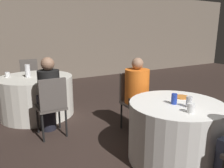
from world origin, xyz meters
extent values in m
plane|color=#332621|center=(0.00, 0.00, 0.00)|extent=(16.00, 16.00, 0.00)
cube|color=gray|center=(0.00, 5.11, 1.40)|extent=(16.00, 0.06, 2.80)
cylinder|color=white|center=(0.20, 0.08, 0.36)|extent=(1.11, 1.11, 0.73)
cylinder|color=white|center=(-0.93, 2.46, 0.36)|extent=(1.34, 1.34, 0.73)
cube|color=#59514C|center=(0.27, 0.95, 0.45)|extent=(0.43, 0.43, 0.04)
cube|color=#59514C|center=(0.28, 1.13, 0.69)|extent=(0.38, 0.08, 0.44)
cylinder|color=black|center=(0.42, 0.77, 0.21)|extent=(0.03, 0.03, 0.43)
cylinder|color=black|center=(0.08, 0.80, 0.21)|extent=(0.03, 0.03, 0.43)
cylinder|color=black|center=(0.45, 1.11, 0.21)|extent=(0.03, 0.03, 0.43)
cylinder|color=black|center=(0.11, 1.14, 0.21)|extent=(0.03, 0.03, 0.43)
cube|color=#59514C|center=(-0.86, 3.44, 0.45)|extent=(0.43, 0.43, 0.04)
cube|color=#59514C|center=(-0.84, 3.62, 0.69)|extent=(0.38, 0.08, 0.44)
cylinder|color=black|center=(-0.70, 3.26, 0.21)|extent=(0.03, 0.03, 0.43)
cylinder|color=black|center=(-1.04, 3.29, 0.21)|extent=(0.03, 0.03, 0.43)
cylinder|color=black|center=(-0.67, 3.60, 0.21)|extent=(0.03, 0.03, 0.43)
cylinder|color=black|center=(-1.01, 3.63, 0.21)|extent=(0.03, 0.03, 0.43)
cube|color=#59514C|center=(-0.93, 1.47, 0.45)|extent=(0.40, 0.40, 0.04)
cube|color=#59514C|center=(-0.92, 1.29, 0.69)|extent=(0.38, 0.05, 0.44)
cylinder|color=black|center=(-1.10, 1.64, 0.21)|extent=(0.03, 0.03, 0.43)
cylinder|color=black|center=(-0.76, 1.64, 0.21)|extent=(0.03, 0.03, 0.43)
cylinder|color=black|center=(-1.09, 1.30, 0.21)|extent=(0.03, 0.03, 0.43)
cylinder|color=black|center=(-0.75, 1.30, 0.21)|extent=(0.03, 0.03, 0.43)
cylinder|color=#282828|center=(0.25, 0.73, 0.23)|extent=(0.24, 0.24, 0.47)
cube|color=#282828|center=(0.26, 0.84, 0.52)|extent=(0.37, 0.34, 0.12)
cylinder|color=orange|center=(0.27, 0.95, 0.73)|extent=(0.37, 0.37, 0.52)
sphere|color=#997056|center=(0.27, 0.95, 1.07)|extent=(0.17, 0.17, 0.17)
cylinder|color=black|center=(-0.93, 1.69, 0.23)|extent=(0.24, 0.24, 0.47)
cube|color=black|center=(-0.93, 1.58, 0.52)|extent=(0.30, 0.32, 0.12)
cylinder|color=black|center=(-0.93, 1.47, 0.73)|extent=(0.31, 0.31, 0.53)
sphere|color=#997056|center=(-0.93, 1.47, 1.09)|extent=(0.19, 0.19, 0.19)
cylinder|color=white|center=(0.40, 0.19, 0.73)|extent=(0.23, 0.23, 0.01)
cylinder|color=orange|center=(0.40, 0.19, 0.74)|extent=(0.20, 0.20, 0.01)
cylinder|color=#1E38A5|center=(0.15, 0.07, 0.79)|extent=(0.07, 0.07, 0.12)
cylinder|color=silver|center=(0.21, -0.09, 0.79)|extent=(0.07, 0.07, 0.12)
cylinder|color=white|center=(0.09, -0.21, 0.78)|extent=(0.07, 0.07, 0.10)
cylinder|color=white|center=(-1.05, 2.48, 0.84)|extent=(0.09, 0.09, 0.23)
cylinder|color=white|center=(-1.37, 2.68, 0.77)|extent=(0.08, 0.08, 0.09)
camera|label=1|loc=(-1.66, -1.64, 1.55)|focal=35.00mm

